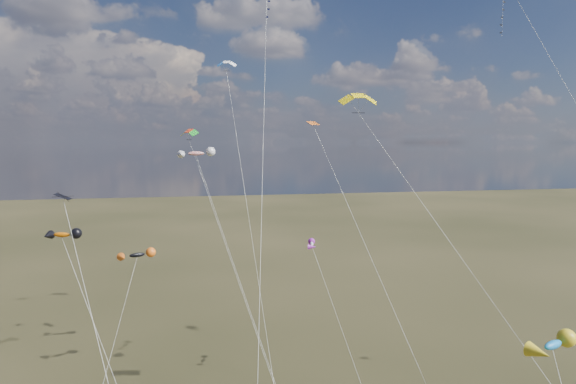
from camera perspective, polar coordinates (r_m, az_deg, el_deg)
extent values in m
cylinder|color=silver|center=(36.67, -2.90, -0.39)|extent=(5.42, 27.46, 39.14)
cube|color=black|center=(36.27, -23.73, -0.47)|extent=(0.94, 1.00, 0.40)
cube|color=orange|center=(45.86, 2.79, 7.65)|extent=(1.16, 1.13, 0.35)
cylinder|color=silver|center=(38.16, 10.95, -11.04)|extent=(5.65, 21.34, 25.07)
cylinder|color=silver|center=(36.86, 21.88, -10.36)|extent=(12.44, 18.74, 27.02)
cylinder|color=silver|center=(56.80, -4.55, -1.19)|extent=(2.51, 20.13, 33.46)
cylinder|color=silver|center=(49.28, -6.20, -7.45)|extent=(7.47, 17.68, 24.62)
ellipsoid|color=black|center=(53.68, -16.43, -6.73)|extent=(3.34, 2.29, 1.10)
cylinder|color=silver|center=(51.86, -18.41, -14.21)|extent=(3.23, 7.61, 12.18)
ellipsoid|color=#CF5D06|center=(43.80, -23.84, -4.37)|extent=(2.83, 1.74, 1.00)
cylinder|color=silver|center=(40.84, -19.53, -16.73)|extent=(7.42, 9.47, 16.19)
ellipsoid|color=white|center=(49.40, 2.65, -5.75)|extent=(1.13, 2.27, 0.67)
cylinder|color=silver|center=(48.77, 5.77, -14.28)|extent=(3.77, 6.41, 13.70)
ellipsoid|color=red|center=(53.95, -10.18, 4.25)|extent=(3.38, 1.29, 1.17)
cylinder|color=silver|center=(48.38, -5.58, -9.15)|extent=(6.93, 14.76, 22.24)
ellipsoid|color=#177BC9|center=(26.72, 27.37, -14.85)|extent=(2.65, 1.77, 0.93)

